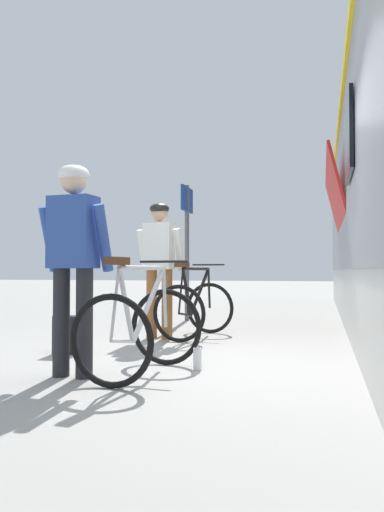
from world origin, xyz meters
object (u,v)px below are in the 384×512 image
at_px(water_bottle_near_the_bikes, 197,359).
at_px(bicycle_far_black, 195,307).
at_px(cyclist_far_in_white, 159,257).
at_px(backpack_on_platform, 68,335).
at_px(bicycle_near_silver, 141,328).
at_px(cyclist_near_in_blue, 73,250).
at_px(platform_sign_post, 187,229).

bearing_deg(water_bottle_near_the_bikes, bicycle_far_black, 104.45).
height_order(cyclist_far_in_white, water_bottle_near_the_bikes, cyclist_far_in_white).
xyz_separation_m(cyclist_far_in_white, backpack_on_platform, (-0.57, -1.39, -0.85)).
bearing_deg(water_bottle_near_the_bikes, cyclist_far_in_white, 116.82).
height_order(cyclist_far_in_white, bicycle_near_silver, cyclist_far_in_white).
bearing_deg(cyclist_near_in_blue, cyclist_far_in_white, 91.22).
xyz_separation_m(backpack_on_platform, platform_sign_post, (0.30, 3.81, 1.42)).
relative_size(cyclist_near_in_blue, bicycle_near_silver, 1.54).
height_order(bicycle_near_silver, bicycle_far_black, same).
distance_m(cyclist_near_in_blue, bicycle_far_black, 2.80).
bearing_deg(backpack_on_platform, bicycle_near_silver, -39.61).
distance_m(cyclist_near_in_blue, bicycle_near_silver, 0.86).
height_order(backpack_on_platform, water_bottle_near_the_bikes, backpack_on_platform).
distance_m(cyclist_near_in_blue, backpack_on_platform, 1.53).
distance_m(cyclist_far_in_white, platform_sign_post, 2.50).
relative_size(bicycle_near_silver, water_bottle_near_the_bikes, 5.94).
relative_size(cyclist_near_in_blue, water_bottle_near_the_bikes, 9.14).
xyz_separation_m(bicycle_near_silver, water_bottle_near_the_bikes, (0.40, 0.36, -0.31)).
relative_size(bicycle_near_silver, platform_sign_post, 0.48).
relative_size(cyclist_far_in_white, water_bottle_near_the_bikes, 9.14).
distance_m(cyclist_near_in_blue, water_bottle_near_the_bikes, 1.45).
bearing_deg(bicycle_far_black, cyclist_near_in_blue, -97.92).
distance_m(bicycle_far_black, water_bottle_near_the_bikes, 2.24).
xyz_separation_m(cyclist_near_in_blue, cyclist_far_in_white, (-0.05, 2.50, 0.00)).
bearing_deg(cyclist_far_in_white, water_bottle_near_the_bikes, -63.18).
bearing_deg(platform_sign_post, cyclist_near_in_blue, -86.25).
xyz_separation_m(bicycle_near_silver, bicycle_far_black, (-0.15, 2.51, 0.00)).
distance_m(bicycle_far_black, backpack_on_platform, 1.90).
bearing_deg(bicycle_near_silver, cyclist_near_in_blue, -160.08).
relative_size(bicycle_near_silver, bicycle_far_black, 0.97).
distance_m(backpack_on_platform, platform_sign_post, 4.08).
bearing_deg(backpack_on_platform, platform_sign_post, 84.16).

